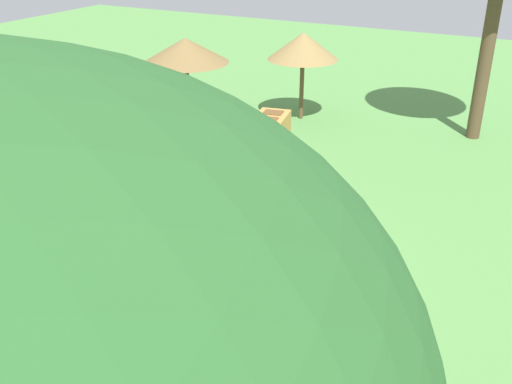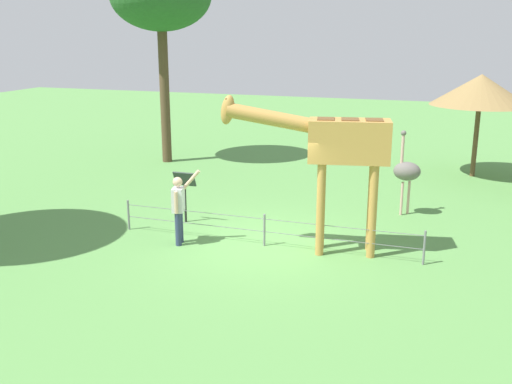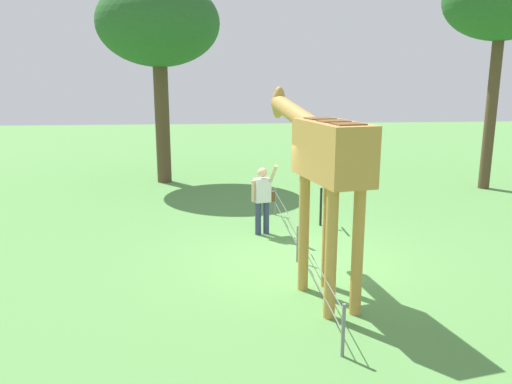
# 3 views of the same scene
# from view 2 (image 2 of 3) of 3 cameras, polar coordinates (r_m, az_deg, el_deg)

# --- Properties ---
(ground_plane) EXTENTS (60.00, 60.00, 0.00)m
(ground_plane) POSITION_cam_2_polar(r_m,az_deg,el_deg) (13.61, 0.95, -5.03)
(ground_plane) COLOR #568E47
(giraffe) EXTENTS (3.65, 1.17, 3.44)m
(giraffe) POSITION_cam_2_polar(r_m,az_deg,el_deg) (12.63, 7.66, 4.20)
(giraffe) COLOR #BC8942
(giraffe) RESTS_ON ground_plane
(visitor) EXTENTS (0.63, 0.57, 1.72)m
(visitor) POSITION_cam_2_polar(r_m,az_deg,el_deg) (13.46, -7.46, -1.35)
(visitor) COLOR navy
(visitor) RESTS_ON ground_plane
(ostrich) EXTENTS (0.70, 0.56, 2.25)m
(ostrich) POSITION_cam_2_polar(r_m,az_deg,el_deg) (15.93, 14.35, 1.94)
(ostrich) COLOR #CC9E93
(ostrich) RESTS_ON ground_plane
(shade_hut_near) EXTENTS (3.18, 3.18, 3.37)m
(shade_hut_near) POSITION_cam_2_polar(r_m,az_deg,el_deg) (20.68, 20.86, 9.18)
(shade_hut_near) COLOR brown
(shade_hut_near) RESTS_ON ground_plane
(info_sign) EXTENTS (0.56, 0.21, 1.32)m
(info_sign) POSITION_cam_2_polar(r_m,az_deg,el_deg) (14.98, -6.89, 0.59)
(info_sign) COLOR black
(info_sign) RESTS_ON ground_plane
(wire_fence) EXTENTS (7.05, 0.05, 0.75)m
(wire_fence) POSITION_cam_2_polar(r_m,az_deg,el_deg) (13.38, 0.82, -3.57)
(wire_fence) COLOR slate
(wire_fence) RESTS_ON ground_plane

